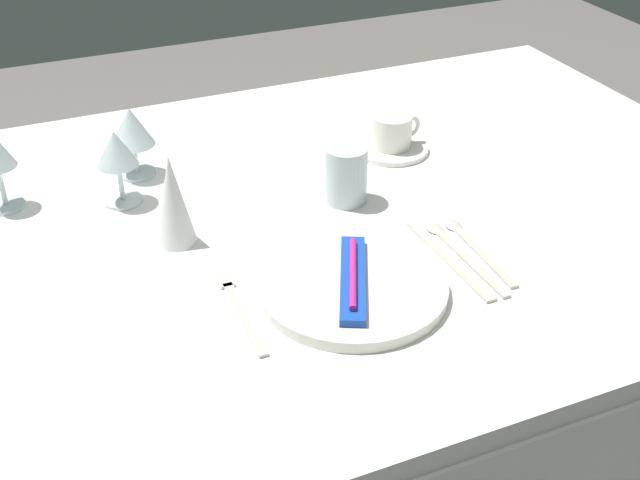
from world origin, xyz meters
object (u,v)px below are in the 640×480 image
napkin_folded (172,198)px  spoon_soup (456,248)px  coffee_cup_left (393,131)px  wine_glass_centre (116,153)px  fork_outer (239,307)px  drink_tumbler (346,178)px  dinner_knife (451,261)px  dinner_plate (353,287)px  spoon_dessert (470,243)px  wine_glass_right (132,130)px  toothbrush_package (353,278)px

napkin_folded → spoon_soup: bearing=-27.0°
coffee_cup_left → wine_glass_centre: wine_glass_centre is taller
fork_outer → drink_tumbler: (0.27, 0.22, 0.04)m
dinner_knife → drink_tumbler: drink_tumbler is taller
dinner_plate → spoon_dessert: dinner_plate is taller
fork_outer → dinner_knife: bearing=-2.9°
dinner_plate → spoon_soup: (0.20, 0.04, -0.01)m
dinner_knife → spoon_dessert: bearing=30.8°
wine_glass_right → drink_tumbler: wine_glass_right is taller
drink_tumbler → coffee_cup_left: bearing=40.8°
dinner_plate → coffee_cup_left: bearing=55.7°
napkin_folded → dinner_knife: bearing=-31.9°
spoon_dessert → dinner_knife: bearing=-149.2°
spoon_dessert → coffee_cup_left: bearing=83.6°
coffee_cup_left → napkin_folded: 0.49m
fork_outer → wine_glass_right: bearing=95.3°
toothbrush_package → spoon_soup: (0.20, 0.04, -0.02)m
fork_outer → spoon_dessert: (0.39, 0.02, 0.00)m
wine_glass_right → coffee_cup_left: bearing=-11.4°
wine_glass_centre → spoon_soup: bearing=-38.5°
toothbrush_package → napkin_folded: 0.32m
spoon_dessert → toothbrush_package: bearing=-169.1°
dinner_plate → spoon_dessert: size_ratio=1.32×
dinner_plate → wine_glass_centre: wine_glass_centre is taller
spoon_dessert → drink_tumbler: size_ratio=2.09×
dinner_knife → wine_glass_right: size_ratio=1.80×
wine_glass_right → spoon_soup: bearing=-47.8°
dinner_knife → napkin_folded: napkin_folded is taller
toothbrush_package → spoon_dessert: bearing=10.9°
spoon_dessert → drink_tumbler: bearing=120.9°
dinner_plate → napkin_folded: (-0.20, 0.24, 0.07)m
wine_glass_centre → drink_tumbler: 0.39m
wine_glass_centre → drink_tumbler: size_ratio=1.33×
dinner_knife → wine_glass_right: wine_glass_right is taller
toothbrush_package → drink_tumbler: drink_tumbler is taller
toothbrush_package → drink_tumbler: bearing=67.4°
coffee_cup_left → napkin_folded: bearing=-162.2°
spoon_soup → wine_glass_right: (-0.40, 0.45, 0.09)m
dinner_plate → fork_outer: 0.17m
dinner_knife → napkin_folded: size_ratio=1.55×
spoon_soup → wine_glass_right: bearing=132.2°
spoon_soup → dinner_plate: bearing=-168.9°
dinner_plate → fork_outer: size_ratio=1.34×
spoon_soup → wine_glass_centre: size_ratio=1.71×
dinner_knife → napkin_folded: (-0.37, 0.23, 0.07)m
fork_outer → spoon_soup: (0.36, 0.01, 0.00)m
drink_tumbler → napkin_folded: (-0.30, -0.01, 0.03)m
spoon_soup → wine_glass_right: 0.61m
toothbrush_package → spoon_soup: size_ratio=0.90×
napkin_folded → wine_glass_right: bearing=91.8°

